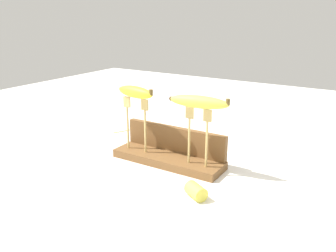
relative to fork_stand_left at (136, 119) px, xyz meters
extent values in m
plane|color=silver|center=(0.11, 0.01, -0.13)|extent=(3.00, 3.00, 0.00)
cube|color=brown|center=(0.11, 0.01, -0.12)|extent=(0.37, 0.11, 0.03)
cube|color=brown|center=(0.11, 0.06, -0.07)|extent=(0.36, 0.02, 0.08)
cylinder|color=tan|center=(-0.04, 0.00, -0.04)|extent=(0.01, 0.01, 0.14)
cube|color=tan|center=(-0.04, 0.00, 0.05)|extent=(0.03, 0.00, 0.04)
cylinder|color=tan|center=(0.04, 0.00, -0.04)|extent=(0.01, 0.01, 0.14)
cube|color=tan|center=(0.04, 0.00, 0.05)|extent=(0.03, 0.00, 0.04)
cylinder|color=tan|center=(0.20, 0.00, -0.04)|extent=(0.01, 0.01, 0.14)
cube|color=tan|center=(0.20, 0.00, 0.05)|extent=(0.03, 0.00, 0.04)
cylinder|color=tan|center=(0.26, 0.00, -0.04)|extent=(0.01, 0.01, 0.14)
cube|color=tan|center=(0.26, 0.00, 0.05)|extent=(0.03, 0.00, 0.04)
ellipsoid|color=yellow|center=(0.00, 0.00, 0.09)|extent=(0.16, 0.06, 0.04)
cylinder|color=brown|center=(0.07, -0.01, 0.10)|extent=(0.01, 0.01, 0.02)
sphere|color=#3F2D19|center=(-0.07, 0.01, 0.09)|extent=(0.01, 0.01, 0.01)
ellipsoid|color=#DBD147|center=(0.23, 0.00, 0.09)|extent=(0.19, 0.06, 0.04)
cylinder|color=brown|center=(0.31, 0.01, 0.10)|extent=(0.01, 0.01, 0.02)
sphere|color=#3F2D19|center=(0.14, -0.01, 0.09)|extent=(0.01, 0.01, 0.01)
cylinder|color=tan|center=(-0.20, 0.21, -0.13)|extent=(0.07, 0.12, 0.01)
cube|color=tan|center=(-0.16, 0.28, -0.13)|extent=(0.04, 0.04, 0.01)
cylinder|color=#DBD147|center=(0.30, -0.14, -0.11)|extent=(0.07, 0.06, 0.04)
cylinder|color=beige|center=(0.27, -0.13, -0.11)|extent=(0.02, 0.03, 0.03)
camera|label=1|loc=(0.68, -0.89, 0.33)|focal=38.06mm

